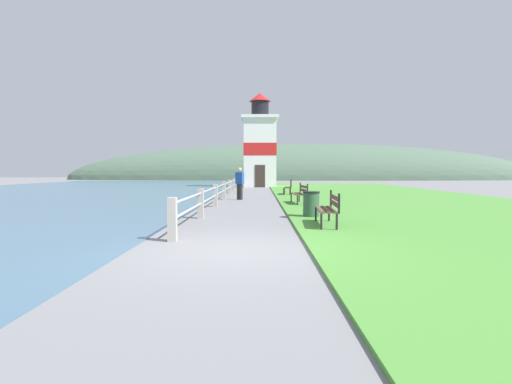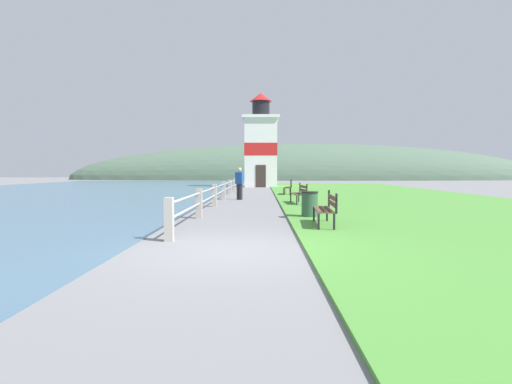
{
  "view_description": "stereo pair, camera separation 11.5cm",
  "coord_description": "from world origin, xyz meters",
  "px_view_note": "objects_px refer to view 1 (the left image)",
  "views": [
    {
      "loc": [
        0.51,
        -7.32,
        1.49
      ],
      "look_at": [
        0.31,
        14.86,
        0.3
      ],
      "focal_mm": 28.0,
      "sensor_mm": 36.0,
      "label": 1
    },
    {
      "loc": [
        0.63,
        -7.31,
        1.49
      ],
      "look_at": [
        0.31,
        14.86,
        0.3
      ],
      "focal_mm": 28.0,
      "sensor_mm": 36.0,
      "label": 2
    }
  ],
  "objects_px": {
    "park_bench_far": "(289,186)",
    "person_strolling": "(240,182)",
    "park_bench_near": "(329,207)",
    "lighthouse": "(260,147)",
    "park_bench_midway": "(300,192)",
    "trash_bin": "(311,205)"
  },
  "relations": [
    {
      "from": "park_bench_far",
      "to": "person_strolling",
      "type": "xyz_separation_m",
      "value": [
        -2.78,
        -3.75,
        0.36
      ]
    },
    {
      "from": "park_bench_near",
      "to": "lighthouse",
      "type": "distance_m",
      "value": 26.84
    },
    {
      "from": "park_bench_midway",
      "to": "person_strolling",
      "type": "distance_m",
      "value": 4.09
    },
    {
      "from": "park_bench_midway",
      "to": "lighthouse",
      "type": "xyz_separation_m",
      "value": [
        -1.75,
        19.6,
        3.15
      ]
    },
    {
      "from": "park_bench_far",
      "to": "trash_bin",
      "type": "height_order",
      "value": "park_bench_far"
    },
    {
      "from": "park_bench_near",
      "to": "person_strolling",
      "type": "xyz_separation_m",
      "value": [
        -2.84,
        9.94,
        0.36
      ]
    },
    {
      "from": "trash_bin",
      "to": "park_bench_far",
      "type": "bearing_deg",
      "value": 89.28
    },
    {
      "from": "park_bench_far",
      "to": "lighthouse",
      "type": "bearing_deg",
      "value": -76.53
    },
    {
      "from": "park_bench_midway",
      "to": "trash_bin",
      "type": "height_order",
      "value": "park_bench_midway"
    },
    {
      "from": "park_bench_midway",
      "to": "trash_bin",
      "type": "bearing_deg",
      "value": 83.99
    },
    {
      "from": "park_bench_near",
      "to": "lighthouse",
      "type": "bearing_deg",
      "value": -82.58
    },
    {
      "from": "person_strolling",
      "to": "trash_bin",
      "type": "xyz_separation_m",
      "value": [
        2.63,
        -7.95,
        -0.47
      ]
    },
    {
      "from": "park_bench_midway",
      "to": "lighthouse",
      "type": "bearing_deg",
      "value": -88.91
    },
    {
      "from": "park_bench_near",
      "to": "person_strolling",
      "type": "relative_size",
      "value": 1.07
    },
    {
      "from": "lighthouse",
      "to": "person_strolling",
      "type": "bearing_deg",
      "value": -93.63
    },
    {
      "from": "lighthouse",
      "to": "trash_bin",
      "type": "xyz_separation_m",
      "value": [
        1.57,
        -24.6,
        -3.26
      ]
    },
    {
      "from": "park_bench_midway",
      "to": "trash_bin",
      "type": "relative_size",
      "value": 2.18
    },
    {
      "from": "person_strolling",
      "to": "trash_bin",
      "type": "bearing_deg",
      "value": -133.24
    },
    {
      "from": "park_bench_far",
      "to": "trash_bin",
      "type": "relative_size",
      "value": 2.03
    },
    {
      "from": "park_bench_midway",
      "to": "park_bench_near",
      "type": "bearing_deg",
      "value": 86.27
    },
    {
      "from": "person_strolling",
      "to": "park_bench_far",
      "type": "bearing_deg",
      "value": -8.05
    },
    {
      "from": "trash_bin",
      "to": "park_bench_midway",
      "type": "bearing_deg",
      "value": 88.0
    }
  ]
}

